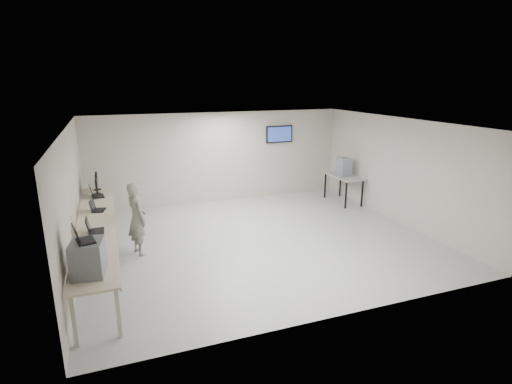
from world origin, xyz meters
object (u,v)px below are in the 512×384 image
object	(u,v)px
workbench	(97,226)
soldier	(137,219)
equipment_box	(88,258)
side_table	(344,178)

from	to	relation	value
workbench	soldier	world-z (taller)	soldier
equipment_box	side_table	size ratio (longest dim) A/B	0.37
workbench	soldier	distance (m)	0.84
side_table	soldier	bearing A→B (deg)	-164.13
soldier	side_table	world-z (taller)	soldier
equipment_box	soldier	size ratio (longest dim) A/B	0.33
soldier	side_table	size ratio (longest dim) A/B	1.14
workbench	side_table	world-z (taller)	workbench
workbench	side_table	bearing A→B (deg)	15.63
equipment_box	soldier	xyz separation A→B (m)	(0.88, 2.62, -0.35)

